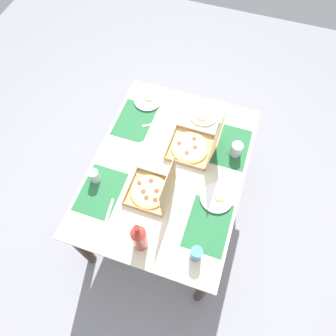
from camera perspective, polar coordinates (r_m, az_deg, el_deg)
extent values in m
plane|color=gray|center=(2.82, 0.00, -7.47)|extent=(6.00, 6.00, 0.00)
cylinder|color=#3F3328|center=(2.87, -4.76, 9.22)|extent=(0.07, 0.07, 0.74)
cylinder|color=#3F3328|center=(2.42, -15.68, -14.07)|extent=(0.07, 0.07, 0.74)
cylinder|color=#3F3328|center=(2.77, 13.25, 4.28)|extent=(0.07, 0.07, 0.74)
cylinder|color=#3F3328|center=(2.29, 6.34, -21.55)|extent=(0.07, 0.07, 0.74)
cube|color=beige|center=(2.14, 0.00, -0.19)|extent=(1.38, 1.04, 0.03)
cube|color=#236638|center=(2.36, -6.17, 8.79)|extent=(0.36, 0.26, 0.00)
cube|color=#236638|center=(2.09, -12.37, -4.27)|extent=(0.36, 0.26, 0.00)
cube|color=#236638|center=(2.26, 11.44, 3.97)|extent=(0.36, 0.26, 0.00)
cube|color=#236638|center=(1.98, 7.42, -10.50)|extent=(0.36, 0.26, 0.00)
cube|color=tan|center=(2.04, -3.48, -4.48)|extent=(0.28, 0.28, 0.01)
cube|color=tan|center=(2.08, -2.22, -1.03)|extent=(0.01, 0.28, 0.03)
cube|color=tan|center=(1.98, -4.88, -7.67)|extent=(0.01, 0.28, 0.03)
cube|color=tan|center=(2.06, -7.08, -3.15)|extent=(0.28, 0.01, 0.03)
cube|color=tan|center=(2.01, 0.16, -5.40)|extent=(0.28, 0.01, 0.03)
cylinder|color=#E0B76B|center=(2.03, -3.50, -4.37)|extent=(0.25, 0.25, 0.01)
cylinder|color=#EFD67F|center=(2.03, -3.51, -4.28)|extent=(0.22, 0.22, 0.00)
cylinder|color=red|center=(2.01, -4.02, -5.50)|extent=(0.03, 0.03, 0.00)
cylinder|color=red|center=(2.00, -2.41, -5.91)|extent=(0.03, 0.03, 0.00)
cylinder|color=red|center=(2.02, -2.15, -4.23)|extent=(0.03, 0.03, 0.00)
cylinder|color=red|center=(2.06, -3.19, -2.38)|extent=(0.03, 0.03, 0.00)
cylinder|color=red|center=(2.05, -5.35, -2.80)|extent=(0.03, 0.03, 0.00)
cylinder|color=red|center=(2.03, -4.58, -4.35)|extent=(0.03, 0.03, 0.00)
cube|color=tan|center=(1.87, 0.05, -3.50)|extent=(0.28, 0.02, 0.28)
cube|color=tan|center=(2.21, 4.07, 3.69)|extent=(0.30, 0.30, 0.01)
cube|color=tan|center=(2.27, 5.16, 6.90)|extent=(0.01, 0.30, 0.03)
cube|color=tan|center=(2.12, 2.97, 0.76)|extent=(0.01, 0.30, 0.03)
cube|color=tan|center=(2.21, 0.44, 4.97)|extent=(0.30, 0.01, 0.03)
cube|color=tan|center=(2.18, 7.80, 2.89)|extent=(0.30, 0.01, 0.03)
cylinder|color=#E0B76B|center=(2.20, 4.08, 3.82)|extent=(0.26, 0.26, 0.01)
cylinder|color=#EFD67F|center=(2.19, 4.10, 3.93)|extent=(0.24, 0.24, 0.00)
cylinder|color=red|center=(2.16, 3.49, 2.81)|extent=(0.03, 0.03, 0.00)
cylinder|color=red|center=(2.19, 5.03, 3.84)|extent=(0.03, 0.03, 0.00)
cylinder|color=red|center=(2.23, 4.87, 5.43)|extent=(0.03, 0.03, 0.00)
cylinder|color=red|center=(2.20, 2.10, 4.62)|extent=(0.03, 0.03, 0.00)
cube|color=tan|center=(2.05, 8.91, 5.13)|extent=(0.30, 0.04, 0.30)
cylinder|color=white|center=(2.04, 8.96, -5.58)|extent=(0.21, 0.21, 0.01)
cylinder|color=white|center=(2.04, 8.99, -5.49)|extent=(0.22, 0.22, 0.01)
cylinder|color=#E0B76B|center=(2.04, 9.61, -5.06)|extent=(0.09, 0.09, 0.01)
cylinder|color=#EFD67F|center=(2.03, 9.63, -4.99)|extent=(0.07, 0.07, 0.00)
cylinder|color=white|center=(2.47, -3.77, 12.31)|extent=(0.20, 0.20, 0.01)
cylinder|color=white|center=(2.46, -3.78, 12.44)|extent=(0.21, 0.21, 0.01)
cylinder|color=#E0B76B|center=(2.47, -3.49, 12.94)|extent=(0.09, 0.09, 0.01)
cylinder|color=#EFD67F|center=(2.46, -3.50, 13.04)|extent=(0.07, 0.07, 0.00)
cylinder|color=white|center=(2.39, 6.61, 9.66)|extent=(0.20, 0.20, 0.01)
cylinder|color=white|center=(2.38, 6.63, 9.78)|extent=(0.21, 0.21, 0.01)
cylinder|color=#E0B76B|center=(2.36, 6.36, 9.48)|extent=(0.08, 0.08, 0.01)
cylinder|color=#EFD67F|center=(2.35, 6.38, 9.57)|extent=(0.07, 0.07, 0.00)
cylinder|color=#B2382D|center=(1.83, -5.26, -12.94)|extent=(0.09, 0.09, 0.22)
cone|color=#B2382D|center=(1.71, -5.62, -11.78)|extent=(0.09, 0.09, 0.04)
cylinder|color=#B2382D|center=(1.66, -5.75, -11.33)|extent=(0.03, 0.03, 0.06)
cylinder|color=red|center=(1.63, -5.86, -10.98)|extent=(0.03, 0.03, 0.01)
cylinder|color=teal|center=(1.87, 5.23, -15.49)|extent=(0.07, 0.07, 0.11)
cylinder|color=silver|center=(2.10, -13.45, -1.44)|extent=(0.07, 0.07, 0.10)
cylinder|color=silver|center=(2.19, 12.54, 3.39)|extent=(0.08, 0.08, 0.10)
cube|color=#B7B7BC|center=(2.02, -10.98, -8.32)|extent=(0.21, 0.04, 0.00)
cube|color=#B7B7BC|center=(2.33, -2.27, 8.17)|extent=(0.12, 0.19, 0.00)
cube|color=#B7B7BC|center=(2.22, -6.79, 3.76)|extent=(0.15, 0.14, 0.00)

